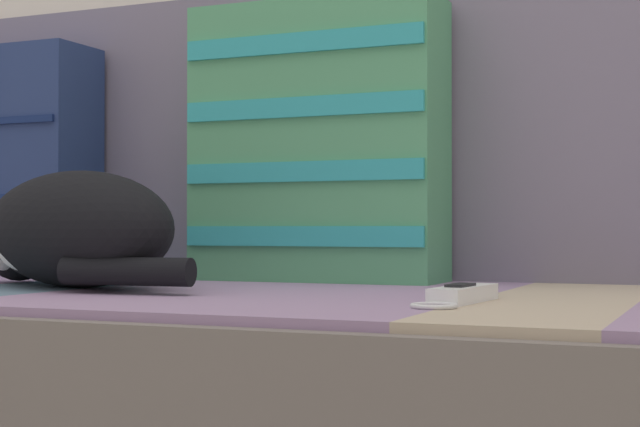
% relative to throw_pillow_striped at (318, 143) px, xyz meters
% --- Properties ---
extents(sofa_backrest, '(1.86, 0.14, 0.48)m').
position_rel_throw_pillow_striped_xyz_m(sofa_backrest, '(-0.04, 0.15, 0.03)').
color(sofa_backrest, slate).
rests_on(sofa_backrest, couch).
extents(throw_pillow_striped, '(0.39, 0.14, 0.43)m').
position_rel_throw_pillow_striped_xyz_m(throw_pillow_striped, '(0.00, 0.00, 0.00)').
color(throw_pillow_striped, '#4C9366').
rests_on(throw_pillow_striped, couch).
extents(sleeping_cat, '(0.45, 0.32, 0.16)m').
position_rel_throw_pillow_striped_xyz_m(sleeping_cat, '(-0.25, -0.28, -0.14)').
color(sleeping_cat, black).
rests_on(sleeping_cat, couch).
extents(game_remote_far, '(0.06, 0.19, 0.02)m').
position_rel_throw_pillow_striped_xyz_m(game_remote_far, '(0.32, -0.35, -0.21)').
color(game_remote_far, white).
rests_on(game_remote_far, couch).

